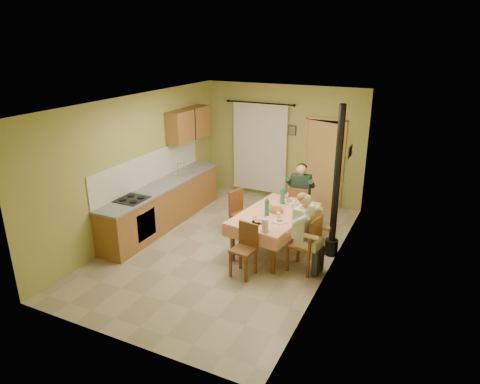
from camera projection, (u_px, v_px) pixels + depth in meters
The scene contains 17 objects.
floor at pixel (226, 247), 8.28m from camera, with size 4.00×6.00×0.01m, color tan.
room_shell at pixel (225, 157), 7.65m from camera, with size 4.04×6.04×2.82m.
kitchen_run at pixel (164, 203), 9.14m from camera, with size 0.64×3.64×1.56m.
upper_cabinets at pixel (189, 124), 9.78m from camera, with size 0.35×1.40×0.70m, color brown.
curtain at pixel (260, 147), 10.52m from camera, with size 1.70×0.07×2.22m.
doorway at pixel (322, 163), 9.96m from camera, with size 0.96×0.33×2.15m.
dining_table at pixel (274, 231), 8.08m from camera, with size 1.34×1.98×0.76m.
tableware at pixel (273, 211), 7.84m from camera, with size 0.69×1.63×0.33m.
chair_far at pixel (299, 216), 8.99m from camera, with size 0.43×0.43×0.95m.
chair_near at pixel (244, 260), 7.24m from camera, with size 0.41×0.41×0.92m.
chair_right at pixel (304, 255), 7.40m from camera, with size 0.52×0.52×1.02m.
chair_left at pixel (242, 223), 8.65m from camera, with size 0.50×0.50×0.96m.
man_far at pixel (300, 189), 8.80m from camera, with size 0.60×0.49×1.39m.
man_right at pixel (305, 224), 7.20m from camera, with size 0.52×0.62×1.39m.
stove_flue at pixel (335, 204), 7.67m from camera, with size 0.24×0.24×2.80m.
picture_back at pixel (292, 130), 10.09m from camera, with size 0.19×0.03×0.23m, color black.
picture_right at pixel (350, 152), 7.86m from camera, with size 0.03×0.31×0.21m, color brown.
Camera 1 is at (3.43, -6.56, 3.87)m, focal length 32.00 mm.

